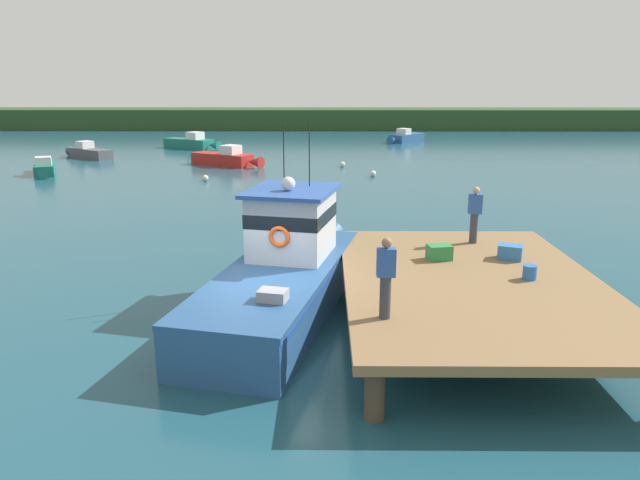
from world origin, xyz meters
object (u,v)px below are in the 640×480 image
object	(u,v)px
crate_single_by_cleat	(439,252)
moored_boat_mid_harbor	(44,168)
main_fishing_boat	(286,269)
deckhand_further_back	(386,276)
mooring_buoy_inshore	(342,164)
moored_boat_outer_mooring	(227,159)
moored_boat_near_channel	(88,152)
moored_boat_far_right	(192,143)
crate_single_far	(510,252)
bait_bucket	(530,272)
moored_boat_off_the_point	(406,137)
deckhand_by_the_boat	(475,214)
mooring_buoy_spare_mooring	(205,178)
mooring_buoy_outer	(373,174)

from	to	relation	value
crate_single_by_cleat	moored_boat_mid_harbor	bearing A→B (deg)	132.90
main_fishing_boat	crate_single_by_cleat	bearing A→B (deg)	3.95
deckhand_further_back	mooring_buoy_inshore	world-z (taller)	deckhand_further_back
deckhand_further_back	moored_boat_outer_mooring	xyz separation A→B (m)	(-8.03, 30.33, -1.57)
moored_boat_near_channel	moored_boat_far_right	distance (m)	9.21
deckhand_further_back	crate_single_far	bearing A→B (deg)	47.63
crate_single_by_cleat	moored_boat_mid_harbor	size ratio (longest dim) A/B	0.13
bait_bucket	moored_boat_off_the_point	distance (m)	44.84
deckhand_by_the_boat	deckhand_further_back	world-z (taller)	same
main_fishing_boat	moored_boat_near_channel	size ratio (longest dim) A/B	2.19
moored_boat_far_right	mooring_buoy_spare_mooring	bearing A→B (deg)	-75.31
moored_boat_off_the_point	moored_boat_far_right	distance (m)	20.35
moored_boat_far_right	moored_boat_near_channel	bearing A→B (deg)	-135.84
moored_boat_mid_harbor	moored_boat_far_right	bearing A→B (deg)	67.36
main_fishing_boat	deckhand_further_back	distance (m)	4.41
crate_single_by_cleat	moored_boat_near_channel	bearing A→B (deg)	124.68
moored_boat_outer_mooring	crate_single_by_cleat	bearing A→B (deg)	-69.55
main_fishing_boat	moored_boat_outer_mooring	world-z (taller)	main_fishing_boat
moored_boat_far_right	moored_boat_mid_harbor	bearing A→B (deg)	-112.64
moored_boat_mid_harbor	mooring_buoy_outer	world-z (taller)	moored_boat_mid_harbor
moored_boat_off_the_point	crate_single_far	bearing A→B (deg)	-93.96
moored_boat_far_right	mooring_buoy_spare_mooring	world-z (taller)	moored_boat_far_right
moored_boat_mid_harbor	main_fishing_boat	bearing A→B (deg)	-53.45
moored_boat_off_the_point	mooring_buoy_outer	world-z (taller)	moored_boat_off_the_point
mooring_buoy_spare_mooring	deckhand_further_back	bearing A→B (deg)	-70.83
moored_boat_outer_mooring	moored_boat_far_right	size ratio (longest dim) A/B	0.98
bait_bucket	mooring_buoy_outer	world-z (taller)	bait_bucket
moored_boat_outer_mooring	moored_boat_far_right	distance (m)	11.67
bait_bucket	crate_single_by_cleat	bearing A→B (deg)	138.84
crate_single_by_cleat	deckhand_by_the_boat	distance (m)	2.19
moored_boat_mid_harbor	moored_boat_outer_mooring	world-z (taller)	moored_boat_outer_mooring
moored_boat_mid_harbor	crate_single_far	bearing A→B (deg)	-44.58
bait_bucket	moored_boat_off_the_point	world-z (taller)	bait_bucket
moored_boat_off_the_point	moored_boat_near_channel	distance (m)	28.87
crate_single_by_cleat	mooring_buoy_inshore	world-z (taller)	crate_single_by_cleat
mooring_buoy_outer	moored_boat_off_the_point	bearing A→B (deg)	77.38
crate_single_by_cleat	bait_bucket	xyz separation A→B (m)	(1.82, -1.59, -0.02)
deckhand_further_back	mooring_buoy_inshore	distance (m)	29.74
moored_boat_near_channel	moored_boat_far_right	bearing A→B (deg)	44.16
moored_boat_mid_harbor	mooring_buoy_spare_mooring	xyz separation A→B (m)	(10.68, -2.57, -0.21)
main_fishing_boat	mooring_buoy_inshore	bearing A→B (deg)	85.15
deckhand_by_the_boat	mooring_buoy_spare_mooring	distance (m)	21.40
main_fishing_boat	bait_bucket	bearing A→B (deg)	-12.76
moored_boat_outer_mooring	mooring_buoy_inshore	distance (m)	8.08
main_fishing_boat	deckhand_by_the_boat	size ratio (longest dim) A/B	6.11
crate_single_by_cleat	deckhand_further_back	bearing A→B (deg)	-114.50
crate_single_by_cleat	deckhand_by_the_boat	world-z (taller)	deckhand_by_the_boat
main_fishing_boat	mooring_buoy_outer	distance (m)	22.12
main_fishing_boat	deckhand_by_the_boat	distance (m)	5.71
crate_single_far	moored_boat_mid_harbor	size ratio (longest dim) A/B	0.13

